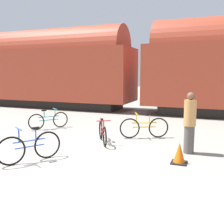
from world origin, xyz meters
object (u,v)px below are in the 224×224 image
at_px(bicycle_yellow, 144,127).
at_px(traffic_cone, 179,154).
at_px(freight_train, 139,66).
at_px(person_in_tan, 190,123).
at_px(bicycle_teal, 49,120).
at_px(bicycle_maroon, 103,132).
at_px(bicycle_blue, 30,147).

xyz_separation_m(bicycle_yellow, traffic_cone, (1.55, -2.29, -0.13)).
relative_size(freight_train, person_in_tan, 26.91).
relative_size(bicycle_yellow, person_in_tan, 0.90).
height_order(bicycle_teal, person_in_tan, person_in_tan).
relative_size(bicycle_yellow, bicycle_teal, 1.13).
relative_size(bicycle_yellow, traffic_cone, 2.92).
bearing_deg(person_in_tan, traffic_cone, -83.79).
height_order(freight_train, bicycle_maroon, freight_train).
height_order(freight_train, person_in_tan, freight_train).
bearing_deg(bicycle_teal, bicycle_blue, -61.19).
height_order(bicycle_blue, person_in_tan, person_in_tan).
relative_size(freight_train, bicycle_blue, 31.81).
bearing_deg(traffic_cone, bicycle_maroon, 157.00).
xyz_separation_m(person_in_tan, traffic_cone, (-0.14, -1.00, -0.64)).
distance_m(freight_train, person_in_tan, 8.64).
distance_m(bicycle_maroon, bicycle_blue, 2.67).
height_order(freight_train, traffic_cone, freight_train).
distance_m(bicycle_yellow, traffic_cone, 2.77).
bearing_deg(bicycle_maroon, bicycle_yellow, 45.72).
bearing_deg(bicycle_yellow, freight_train, 107.84).
xyz_separation_m(bicycle_blue, bicycle_yellow, (2.12, 3.63, -0.01)).
distance_m(bicycle_maroon, person_in_tan, 2.87).
xyz_separation_m(freight_train, bicycle_teal, (-2.14, -6.20, -2.41)).
bearing_deg(bicycle_teal, traffic_cone, -22.55).
xyz_separation_m(freight_train, bicycle_maroon, (0.89, -7.44, -2.42)).
bearing_deg(bicycle_blue, bicycle_yellow, 59.72).
distance_m(bicycle_yellow, person_in_tan, 2.18).
xyz_separation_m(freight_train, bicycle_yellow, (2.02, -6.28, -2.38)).
height_order(freight_train, bicycle_yellow, freight_train).
xyz_separation_m(bicycle_maroon, bicycle_teal, (-3.03, 1.24, 0.01)).
xyz_separation_m(bicycle_blue, bicycle_teal, (-2.04, 3.71, -0.04)).
bearing_deg(bicycle_yellow, person_in_tan, -37.48).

